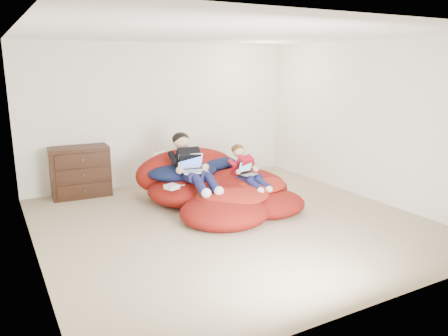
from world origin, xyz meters
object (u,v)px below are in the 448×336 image
beanbag_pile (219,188)px  laptop_white (193,167)px  older_boy (190,162)px  dresser (80,172)px  younger_boy (246,167)px  laptop_black (248,171)px

beanbag_pile → laptop_white: (-0.43, -0.00, 0.39)m
older_boy → laptop_white: size_ratio=3.01×
dresser → older_boy: bearing=-45.1°
beanbag_pile → older_boy: (-0.43, 0.10, 0.44)m
dresser → younger_boy: 2.73m
laptop_black → beanbag_pile: bearing=140.4°
beanbag_pile → laptop_black: bearing=-39.6°
laptop_white → laptop_black: laptop_white is taller
beanbag_pile → older_boy: 0.62m
younger_boy → laptop_white: size_ratio=2.19×
laptop_white → laptop_black: bearing=-20.4°
older_boy → laptop_black: 0.88m
dresser → younger_boy: size_ratio=1.03×
beanbag_pile → younger_boy: bearing=-33.3°
older_boy → laptop_white: (0.00, -0.10, -0.05)m
dresser → beanbag_pile: 2.31m
dresser → laptop_black: size_ratio=2.87×
dresser → younger_boy: bearing=-38.5°
laptop_white → younger_boy: bearing=-16.4°
dresser → laptop_white: size_ratio=2.24×
beanbag_pile → laptop_white: size_ratio=5.67×
beanbag_pile → laptop_black: beanbag_pile is taller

